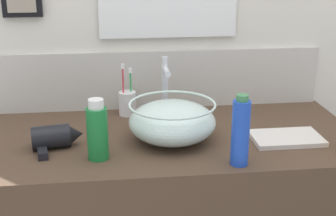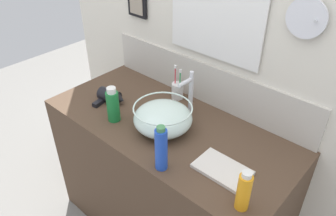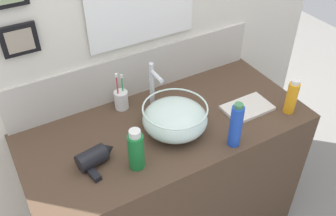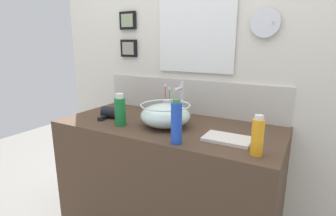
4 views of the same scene
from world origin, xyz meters
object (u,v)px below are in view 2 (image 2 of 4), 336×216
Objects in this scene: spray_bottle at (161,149)px; lotion_bottle at (244,191)px; hair_drier at (111,97)px; toothbrush_cup at (177,90)px; hand_towel at (222,169)px; glass_bowl_sink at (163,118)px; faucet at (190,90)px; shampoo_bottle at (113,105)px.

spray_bottle reaches higher than lotion_bottle.
toothbrush_cup is (0.24, 0.28, 0.01)m from hair_drier.
toothbrush_cup is 1.13× the size of lotion_bottle.
lotion_bottle reaches higher than hand_towel.
spray_bottle is at bearing -48.78° from glass_bowl_sink.
faucet is 1.25× the size of shampoo_bottle.
glass_bowl_sink is at bearing 173.55° from hand_towel.
toothbrush_cup reaches higher than hand_towel.
spray_bottle is at bearing -18.63° from hair_drier.
toothbrush_cup is at bearing 154.09° from faucet.
lotion_bottle reaches higher than glass_bowl_sink.
hand_towel is (0.76, -0.03, -0.03)m from hair_drier.
faucet is 0.47m from hand_towel.
faucet reaches higher than hair_drier.
lotion_bottle is at bearing -3.29° from shampoo_bottle.
faucet is 1.17× the size of toothbrush_cup.
faucet is 0.18m from toothbrush_cup.
faucet is at bearing 90.00° from glass_bowl_sink.
spray_bottle is at bearing -56.28° from toothbrush_cup.
glass_bowl_sink is 1.61× the size of lotion_bottle.
glass_bowl_sink reaches higher than hand_towel.
glass_bowl_sink is 0.30m from toothbrush_cup.
shampoo_bottle is (-0.42, 0.09, -0.02)m from spray_bottle.
lotion_bottle is (0.92, -0.14, 0.05)m from hair_drier.
shampoo_bottle is at bearing -105.32° from toothbrush_cup.
lotion_bottle is (0.54, -0.15, 0.02)m from glass_bowl_sink.
faucet is at bearing 147.17° from hand_towel.
faucet is 0.45m from hair_drier.
shampoo_bottle is at bearing 167.59° from spray_bottle.
spray_bottle reaches higher than hand_towel.
toothbrush_cup is 0.80m from lotion_bottle.
faucet is 1.32× the size of lotion_bottle.
spray_bottle reaches higher than toothbrush_cup.
shampoo_bottle is (0.14, -0.10, 0.05)m from hair_drier.
toothbrush_cup reaches higher than shampoo_bottle.
toothbrush_cup is 0.61m from hand_towel.
spray_bottle is at bearing -142.59° from hand_towel.
toothbrush_cup is 0.57m from spray_bottle.
hair_drier is 0.59m from spray_bottle.
hand_towel is at bearing -32.83° from faucet.
faucet is 1.09× the size of spray_bottle.
hair_drier reaches higher than hand_towel.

